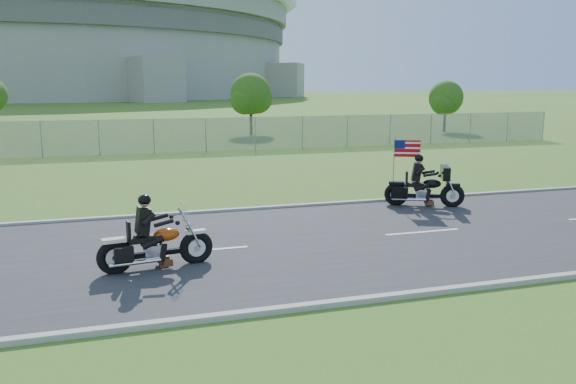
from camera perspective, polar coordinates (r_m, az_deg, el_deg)
name	(u,v)px	position (r m, az deg, el deg)	size (l,w,h in m)	color
ground	(282,245)	(14.29, -0.61, -5.44)	(420.00, 420.00, 0.00)	#3B5A1C
road	(282,245)	(14.28, -0.61, -5.36)	(120.00, 8.00, 0.04)	#28282B
curb_north	(248,209)	(18.08, -4.12, -1.76)	(120.00, 0.18, 0.12)	#9E9B93
curb_south	(342,303)	(10.65, 5.48, -11.13)	(120.00, 0.18, 0.12)	#9E9B93
fence	(99,138)	(33.34, -18.65, 5.26)	(60.00, 0.03, 2.00)	gray
stadium	(60,42)	(184.25, -22.18, 13.92)	(140.40, 140.40, 29.20)	#A3A099
tree_fence_near	(251,96)	(44.32, -3.77, 9.69)	(3.52, 3.28, 4.75)	#382316
tree_fence_far	(446,99)	(48.63, 15.75, 9.03)	(3.08, 2.87, 4.20)	#382316
motorcycle_lead	(155,246)	(12.68, -13.41, -5.36)	(2.55, 0.84, 1.72)	black
motorcycle_follow	(424,189)	(19.03, 13.65, 0.28)	(2.45, 1.39, 2.18)	black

